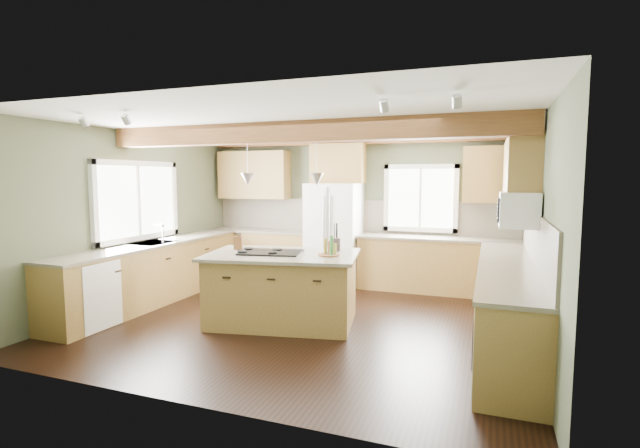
% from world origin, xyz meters
% --- Properties ---
extents(floor, '(5.60, 5.60, 0.00)m').
position_xyz_m(floor, '(0.00, 0.00, 0.00)').
color(floor, black).
rests_on(floor, ground).
extents(ceiling, '(5.60, 5.60, 0.00)m').
position_xyz_m(ceiling, '(0.00, 0.00, 2.60)').
color(ceiling, silver).
rests_on(ceiling, wall_back).
extents(wall_back, '(5.60, 0.00, 5.60)m').
position_xyz_m(wall_back, '(0.00, 2.50, 1.30)').
color(wall_back, '#50573D').
rests_on(wall_back, ground).
extents(wall_left, '(0.00, 5.00, 5.00)m').
position_xyz_m(wall_left, '(-2.80, 0.00, 1.30)').
color(wall_left, '#50573D').
rests_on(wall_left, ground).
extents(wall_right, '(0.00, 5.00, 5.00)m').
position_xyz_m(wall_right, '(2.80, 0.00, 1.30)').
color(wall_right, '#50573D').
rests_on(wall_right, ground).
extents(ceiling_beam, '(5.55, 0.26, 0.26)m').
position_xyz_m(ceiling_beam, '(0.00, -0.19, 2.47)').
color(ceiling_beam, '#522D17').
rests_on(ceiling_beam, ceiling).
extents(soffit_trim, '(5.55, 0.20, 0.10)m').
position_xyz_m(soffit_trim, '(0.00, 2.40, 2.54)').
color(soffit_trim, '#522D17').
rests_on(soffit_trim, ceiling).
extents(backsplash_back, '(5.58, 0.03, 0.58)m').
position_xyz_m(backsplash_back, '(0.00, 2.48, 1.21)').
color(backsplash_back, brown).
rests_on(backsplash_back, wall_back).
extents(backsplash_right, '(0.03, 3.70, 0.58)m').
position_xyz_m(backsplash_right, '(2.78, 0.05, 1.21)').
color(backsplash_right, brown).
rests_on(backsplash_right, wall_right).
extents(base_cab_back_left, '(2.02, 0.60, 0.88)m').
position_xyz_m(base_cab_back_left, '(-1.79, 2.20, 0.44)').
color(base_cab_back_left, brown).
rests_on(base_cab_back_left, floor).
extents(counter_back_left, '(2.06, 0.64, 0.04)m').
position_xyz_m(counter_back_left, '(-1.79, 2.20, 0.90)').
color(counter_back_left, '#4C4437').
rests_on(counter_back_left, base_cab_back_left).
extents(base_cab_back_right, '(2.62, 0.60, 0.88)m').
position_xyz_m(base_cab_back_right, '(1.49, 2.20, 0.44)').
color(base_cab_back_right, brown).
rests_on(base_cab_back_right, floor).
extents(counter_back_right, '(2.66, 0.64, 0.04)m').
position_xyz_m(counter_back_right, '(1.49, 2.20, 0.90)').
color(counter_back_right, '#4C4437').
rests_on(counter_back_right, base_cab_back_right).
extents(base_cab_left, '(0.60, 3.70, 0.88)m').
position_xyz_m(base_cab_left, '(-2.50, 0.05, 0.44)').
color(base_cab_left, brown).
rests_on(base_cab_left, floor).
extents(counter_left, '(0.64, 3.74, 0.04)m').
position_xyz_m(counter_left, '(-2.50, 0.05, 0.90)').
color(counter_left, '#4C4437').
rests_on(counter_left, base_cab_left).
extents(base_cab_right, '(0.60, 3.70, 0.88)m').
position_xyz_m(base_cab_right, '(2.50, 0.05, 0.44)').
color(base_cab_right, brown).
rests_on(base_cab_right, floor).
extents(counter_right, '(0.64, 3.74, 0.04)m').
position_xyz_m(counter_right, '(2.50, 0.05, 0.90)').
color(counter_right, '#4C4437').
rests_on(counter_right, base_cab_right).
extents(upper_cab_back_left, '(1.40, 0.35, 0.90)m').
position_xyz_m(upper_cab_back_left, '(-1.99, 2.33, 1.95)').
color(upper_cab_back_left, brown).
rests_on(upper_cab_back_left, wall_back).
extents(upper_cab_over_fridge, '(0.96, 0.35, 0.70)m').
position_xyz_m(upper_cab_over_fridge, '(-0.30, 2.33, 2.15)').
color(upper_cab_over_fridge, brown).
rests_on(upper_cab_over_fridge, wall_back).
extents(upper_cab_right, '(0.35, 2.20, 0.90)m').
position_xyz_m(upper_cab_right, '(2.62, 0.90, 1.95)').
color(upper_cab_right, brown).
rests_on(upper_cab_right, wall_right).
extents(upper_cab_back_corner, '(0.90, 0.35, 0.90)m').
position_xyz_m(upper_cab_back_corner, '(2.30, 2.33, 1.95)').
color(upper_cab_back_corner, brown).
rests_on(upper_cab_back_corner, wall_back).
extents(window_left, '(0.04, 1.60, 1.05)m').
position_xyz_m(window_left, '(-2.78, 0.05, 1.55)').
color(window_left, white).
rests_on(window_left, wall_left).
extents(window_back, '(1.10, 0.04, 1.00)m').
position_xyz_m(window_back, '(1.15, 2.48, 1.55)').
color(window_back, white).
rests_on(window_back, wall_back).
extents(sink, '(0.50, 0.65, 0.03)m').
position_xyz_m(sink, '(-2.50, 0.05, 0.91)').
color(sink, '#262628').
rests_on(sink, counter_left).
extents(faucet, '(0.02, 0.02, 0.28)m').
position_xyz_m(faucet, '(-2.32, 0.05, 1.05)').
color(faucet, '#B2B2B7').
rests_on(faucet, sink).
extents(dishwasher, '(0.60, 0.60, 0.84)m').
position_xyz_m(dishwasher, '(-2.49, -1.25, 0.43)').
color(dishwasher, white).
rests_on(dishwasher, floor).
extents(oven, '(0.60, 0.72, 0.84)m').
position_xyz_m(oven, '(2.49, -1.25, 0.43)').
color(oven, white).
rests_on(oven, floor).
extents(microwave, '(0.40, 0.70, 0.38)m').
position_xyz_m(microwave, '(2.58, -0.05, 1.55)').
color(microwave, white).
rests_on(microwave, wall_right).
extents(pendant_left, '(0.18, 0.18, 0.16)m').
position_xyz_m(pendant_left, '(-0.68, -0.27, 1.88)').
color(pendant_left, '#B2B2B7').
rests_on(pendant_left, ceiling).
extents(pendant_right, '(0.18, 0.18, 0.16)m').
position_xyz_m(pendant_right, '(0.21, -0.10, 1.88)').
color(pendant_right, '#B2B2B7').
rests_on(pendant_right, ceiling).
extents(refrigerator, '(0.90, 0.74, 1.80)m').
position_xyz_m(refrigerator, '(-0.30, 2.12, 0.90)').
color(refrigerator, white).
rests_on(refrigerator, floor).
extents(island, '(1.99, 1.43, 0.88)m').
position_xyz_m(island, '(-0.23, -0.19, 0.44)').
color(island, brown).
rests_on(island, floor).
extents(island_top, '(2.14, 1.58, 0.04)m').
position_xyz_m(island_top, '(-0.23, -0.19, 0.90)').
color(island_top, '#4C4437').
rests_on(island_top, island).
extents(cooktop, '(0.87, 0.66, 0.02)m').
position_xyz_m(cooktop, '(-0.38, -0.22, 0.93)').
color(cooktop, black).
rests_on(cooktop, island_top).
extents(knife_block, '(0.13, 0.11, 0.18)m').
position_xyz_m(knife_block, '(-0.95, -0.09, 1.01)').
color(knife_block, brown).
rests_on(knife_block, island_top).
extents(utensil_crock, '(0.16, 0.16, 0.17)m').
position_xyz_m(utensil_crock, '(0.35, 0.24, 1.01)').
color(utensil_crock, '#37302C').
rests_on(utensil_crock, island_top).
extents(bottle_tray, '(0.30, 0.30, 0.24)m').
position_xyz_m(bottle_tray, '(0.39, -0.15, 1.04)').
color(bottle_tray, brown).
rests_on(bottle_tray, island_top).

